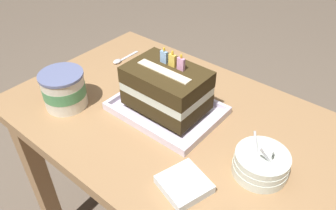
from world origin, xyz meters
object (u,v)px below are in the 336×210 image
(foil_tray, at_px, (167,109))
(ice_cream_tub, at_px, (64,89))
(serving_spoon_near_tray, at_px, (120,60))
(bowl_stack, at_px, (261,164))
(birthday_cake, at_px, (166,88))
(napkin_pile, at_px, (184,184))

(foil_tray, distance_m, ice_cream_tub, 0.31)
(ice_cream_tub, relative_size, serving_spoon_near_tray, 1.06)
(foil_tray, distance_m, bowl_stack, 0.33)
(foil_tray, relative_size, bowl_stack, 2.32)
(birthday_cake, bearing_deg, napkin_pile, -41.96)
(birthday_cake, bearing_deg, serving_spoon_near_tray, 160.43)
(birthday_cake, height_order, serving_spoon_near_tray, birthday_cake)
(serving_spoon_near_tray, bearing_deg, bowl_stack, -13.10)
(serving_spoon_near_tray, height_order, napkin_pile, napkin_pile)
(ice_cream_tub, relative_size, napkin_pile, 1.01)
(serving_spoon_near_tray, distance_m, napkin_pile, 0.61)
(ice_cream_tub, bearing_deg, bowl_stack, 12.91)
(ice_cream_tub, xyz_separation_m, napkin_pile, (0.47, -0.02, -0.05))
(foil_tray, relative_size, ice_cream_tub, 2.38)
(napkin_pile, bearing_deg, bowl_stack, 53.73)
(serving_spoon_near_tray, bearing_deg, birthday_cake, -19.57)
(birthday_cake, xyz_separation_m, serving_spoon_near_tray, (-0.32, 0.11, -0.08))
(ice_cream_tub, distance_m, napkin_pile, 0.47)
(foil_tray, xyz_separation_m, birthday_cake, (-0.00, 0.00, 0.08))
(serving_spoon_near_tray, relative_size, napkin_pile, 0.96)
(ice_cream_tub, xyz_separation_m, serving_spoon_near_tray, (-0.06, 0.28, -0.05))
(foil_tray, xyz_separation_m, ice_cream_tub, (-0.26, -0.17, 0.05))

